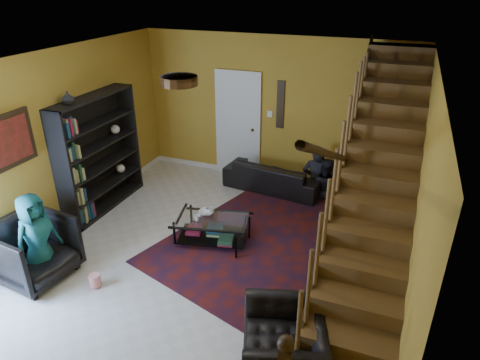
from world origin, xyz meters
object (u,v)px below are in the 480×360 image
object	(u,v)px
bookshelf	(100,156)
armchair_right	(284,343)
armchair_left	(33,250)
coffee_table	(212,229)
sofa	(274,176)

from	to	relation	value
bookshelf	armchair_right	bearing A→B (deg)	-29.70
armchair_left	armchair_right	world-z (taller)	armchair_left
armchair_left	coffee_table	distance (m)	2.50
bookshelf	coffee_table	size ratio (longest dim) A/B	1.69
sofa	armchair_left	bearing A→B (deg)	65.42
armchair_right	coffee_table	distance (m)	2.48
coffee_table	armchair_right	bearing A→B (deg)	-48.19
sofa	bookshelf	bearing A→B (deg)	39.87
armchair_left	coffee_table	world-z (taller)	armchair_left
sofa	armchair_left	world-z (taller)	armchair_left
bookshelf	coffee_table	distance (m)	2.40
bookshelf	sofa	size ratio (longest dim) A/B	1.07
armchair_left	armchair_right	xyz separation A→B (m)	(3.55, -0.23, -0.12)
bookshelf	armchair_left	distance (m)	2.10
sofa	armchair_right	distance (m)	4.14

